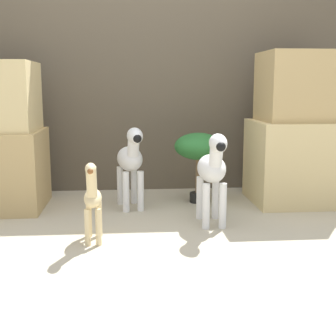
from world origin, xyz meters
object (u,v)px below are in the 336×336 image
(zebra_left, at_px, (131,159))
(potted_palm_front, at_px, (199,149))
(giraffe_figurine, at_px, (93,199))
(zebra_right, at_px, (213,169))

(zebra_left, bearing_deg, potted_palm_front, 16.25)
(giraffe_figurine, bearing_deg, zebra_right, 20.71)
(zebra_right, bearing_deg, zebra_left, 138.61)
(zebra_left, distance_m, giraffe_figurine, 0.79)
(zebra_left, bearing_deg, giraffe_figurine, -106.89)
(zebra_left, relative_size, potted_palm_front, 1.13)
(zebra_right, distance_m, giraffe_figurine, 0.82)
(potted_palm_front, bearing_deg, zebra_right, -90.07)
(zebra_right, xyz_separation_m, zebra_left, (-0.53, 0.46, 0.00))
(zebra_left, height_order, giraffe_figurine, zebra_left)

